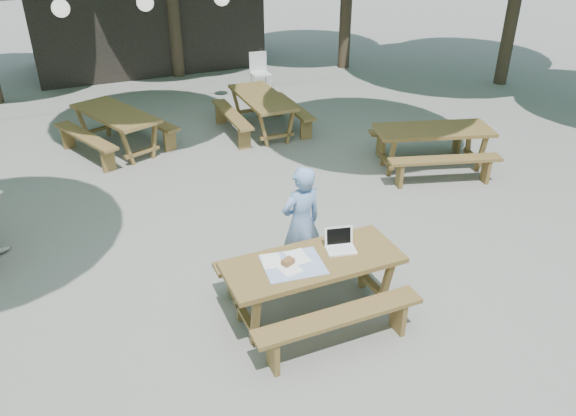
% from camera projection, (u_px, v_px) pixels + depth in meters
% --- Properties ---
extents(ground, '(80.00, 80.00, 0.00)m').
position_uv_depth(ground, '(266.00, 254.00, 7.66)').
color(ground, '#62625E').
rests_on(ground, ground).
extents(pavilion, '(6.00, 3.00, 2.80)m').
position_uv_depth(pavilion, '(144.00, 14.00, 15.57)').
color(pavilion, black).
rests_on(pavilion, ground).
extents(main_picnic_table, '(2.00, 1.58, 0.75)m').
position_uv_depth(main_picnic_table, '(312.00, 286.00, 6.39)').
color(main_picnic_table, '#513D1C').
rests_on(main_picnic_table, ground).
extents(picnic_table_ne, '(2.27, 2.06, 0.75)m').
position_uv_depth(picnic_table_ne, '(431.00, 148.00, 9.89)').
color(picnic_table_ne, '#513D1C').
rests_on(picnic_table_ne, ground).
extents(picnic_table_far_w, '(2.18, 2.35, 0.75)m').
position_uv_depth(picnic_table_far_w, '(117.00, 130.00, 10.63)').
color(picnic_table_far_w, '#513D1C').
rests_on(picnic_table_far_w, ground).
extents(picnic_table_far_e, '(1.59, 2.01, 0.75)m').
position_uv_depth(picnic_table_far_e, '(262.00, 113.00, 11.46)').
color(picnic_table_far_e, '#513D1C').
rests_on(picnic_table_far_e, ground).
extents(woman, '(0.60, 0.44, 1.51)m').
position_uv_depth(woman, '(301.00, 223.00, 6.90)').
color(woman, '#6E91C9').
rests_on(woman, ground).
extents(plastic_chair, '(0.46, 0.46, 0.90)m').
position_uv_depth(plastic_chair, '(260.00, 79.00, 14.02)').
color(plastic_chair, silver).
rests_on(plastic_chair, ground).
extents(laptop, '(0.38, 0.33, 0.24)m').
position_uv_depth(laptop, '(340.00, 243.00, 6.39)').
color(laptop, white).
rests_on(laptop, main_picnic_table).
extents(tabletop_clutter, '(0.71, 0.62, 0.08)m').
position_uv_depth(tabletop_clutter, '(291.00, 264.00, 6.13)').
color(tabletop_clutter, '#345FB2').
rests_on(tabletop_clutter, main_picnic_table).
extents(paper_lanterns, '(9.00, 0.34, 0.38)m').
position_uv_depth(paper_lanterns, '(146.00, 2.00, 11.23)').
color(paper_lanterns, black).
rests_on(paper_lanterns, ground).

